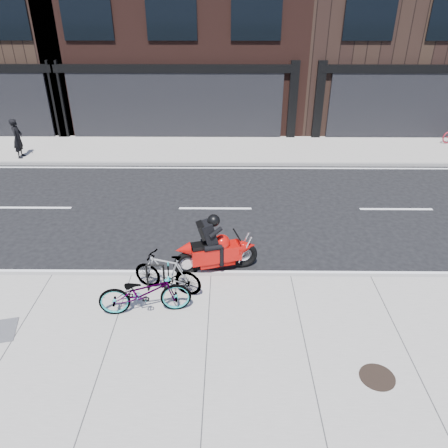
{
  "coord_description": "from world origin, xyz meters",
  "views": [
    {
      "loc": [
        0.41,
        -10.95,
        6.53
      ],
      "look_at": [
        0.32,
        -0.7,
        0.9
      ],
      "focal_mm": 35.0,
      "sensor_mm": 36.0,
      "label": 1
    }
  ],
  "objects_px": {
    "bicycle_front": "(145,292)",
    "pedestrian": "(18,138)",
    "bike_rack": "(155,275)",
    "bicycle_rear": "(167,273)",
    "manhole_cover": "(377,377)",
    "motorcycle": "(220,248)"
  },
  "relations": [
    {
      "from": "bicycle_front",
      "to": "motorcycle",
      "type": "relative_size",
      "value": 0.92
    },
    {
      "from": "bike_rack",
      "to": "pedestrian",
      "type": "bearing_deg",
      "value": 127.66
    },
    {
      "from": "bicycle_rear",
      "to": "bike_rack",
      "type": "bearing_deg",
      "value": -72.11
    },
    {
      "from": "motorcycle",
      "to": "manhole_cover",
      "type": "distance_m",
      "value": 4.73
    },
    {
      "from": "bicycle_front",
      "to": "pedestrian",
      "type": "height_order",
      "value": "pedestrian"
    },
    {
      "from": "bike_rack",
      "to": "motorcycle",
      "type": "bearing_deg",
      "value": 34.76
    },
    {
      "from": "bicycle_rear",
      "to": "pedestrian",
      "type": "height_order",
      "value": "pedestrian"
    },
    {
      "from": "motorcycle",
      "to": "pedestrian",
      "type": "height_order",
      "value": "pedestrian"
    },
    {
      "from": "bicycle_rear",
      "to": "manhole_cover",
      "type": "distance_m",
      "value": 4.96
    },
    {
      "from": "bike_rack",
      "to": "motorcycle",
      "type": "relative_size",
      "value": 0.34
    },
    {
      "from": "bicycle_front",
      "to": "manhole_cover",
      "type": "distance_m",
      "value": 4.97
    },
    {
      "from": "motorcycle",
      "to": "bicycle_front",
      "type": "bearing_deg",
      "value": -147.72
    },
    {
      "from": "bicycle_front",
      "to": "manhole_cover",
      "type": "relative_size",
      "value": 3.05
    },
    {
      "from": "bike_rack",
      "to": "bicycle_rear",
      "type": "relative_size",
      "value": 0.44
    },
    {
      "from": "bike_rack",
      "to": "bicycle_front",
      "type": "distance_m",
      "value": 0.77
    },
    {
      "from": "motorcycle",
      "to": "manhole_cover",
      "type": "xyz_separation_m",
      "value": [
        2.99,
        -3.63,
        -0.54
      ]
    },
    {
      "from": "bike_rack",
      "to": "bicycle_front",
      "type": "height_order",
      "value": "bicycle_front"
    },
    {
      "from": "bicycle_front",
      "to": "pedestrian",
      "type": "xyz_separation_m",
      "value": [
        -6.92,
        9.87,
        0.29
      ]
    },
    {
      "from": "bike_rack",
      "to": "bicycle_front",
      "type": "relative_size",
      "value": 0.37
    },
    {
      "from": "pedestrian",
      "to": "bike_rack",
      "type": "bearing_deg",
      "value": -146.68
    },
    {
      "from": "pedestrian",
      "to": "manhole_cover",
      "type": "relative_size",
      "value": 2.47
    },
    {
      "from": "bike_rack",
      "to": "pedestrian",
      "type": "xyz_separation_m",
      "value": [
        -7.03,
        9.11,
        0.38
      ]
    }
  ]
}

